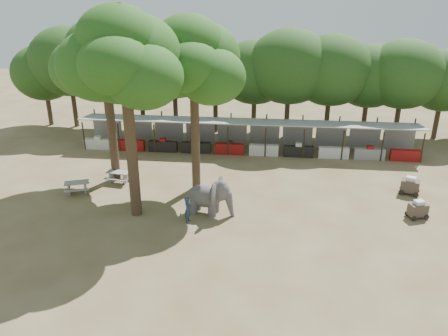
# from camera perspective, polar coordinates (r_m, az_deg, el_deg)

# --- Properties ---
(ground) EXTENTS (100.00, 100.00, 0.00)m
(ground) POSITION_cam_1_polar(r_m,az_deg,el_deg) (24.37, 1.07, -8.94)
(ground) COLOR brown
(ground) RESTS_ON ground
(vendor_stalls) EXTENTS (28.00, 2.99, 2.80)m
(vendor_stalls) POSITION_cam_1_polar(r_m,az_deg,el_deg) (36.48, 3.08, 4.02)
(vendor_stalls) COLOR gray
(vendor_stalls) RESTS_ON ground
(yard_tree_left) EXTENTS (7.10, 6.90, 11.02)m
(yard_tree_left) POSITION_cam_1_polar(r_m,az_deg,el_deg) (30.32, -15.41, 13.15)
(yard_tree_left) COLOR #332316
(yard_tree_left) RESTS_ON ground
(yard_tree_center) EXTENTS (7.10, 6.90, 12.04)m
(yard_tree_center) POSITION_cam_1_polar(r_m,az_deg,el_deg) (24.51, -13.13, 13.71)
(yard_tree_center) COLOR #332316
(yard_tree_center) RESTS_ON ground
(yard_tree_back) EXTENTS (7.10, 6.90, 11.36)m
(yard_tree_back) POSITION_cam_1_polar(r_m,az_deg,el_deg) (27.68, -4.25, 13.76)
(yard_tree_back) COLOR #332316
(yard_tree_back) RESTS_ON ground
(backdrop_trees) EXTENTS (46.46, 5.95, 8.33)m
(backdrop_trees) POSITION_cam_1_polar(r_m,az_deg,el_deg) (40.41, 3.65, 12.17)
(backdrop_trees) COLOR #332316
(backdrop_trees) RESTS_ON ground
(elephant) EXTENTS (3.06, 2.29, 2.29)m
(elephant) POSITION_cam_1_polar(r_m,az_deg,el_deg) (26.21, -1.86, -3.71)
(elephant) COLOR #464344
(elephant) RESTS_ON ground
(handler) EXTENTS (0.43, 0.61, 1.60)m
(handler) POSITION_cam_1_polar(r_m,az_deg,el_deg) (25.49, -4.75, -5.44)
(handler) COLOR #26384C
(handler) RESTS_ON ground
(picnic_table_near) EXTENTS (1.94, 1.84, 0.78)m
(picnic_table_near) POSITION_cam_1_polar(r_m,az_deg,el_deg) (30.67, -18.66, -2.21)
(picnic_table_near) COLOR gray
(picnic_table_near) RESTS_ON ground
(picnic_table_far) EXTENTS (1.77, 1.64, 0.79)m
(picnic_table_far) POSITION_cam_1_polar(r_m,az_deg,el_deg) (31.54, -13.60, -0.92)
(picnic_table_far) COLOR gray
(picnic_table_far) RESTS_ON ground
(cart_front) EXTENTS (1.33, 1.09, 1.13)m
(cart_front) POSITION_cam_1_polar(r_m,az_deg,el_deg) (28.41, 24.00, -4.95)
(cart_front) COLOR #3A2D26
(cart_front) RESTS_ON ground
(cart_back) EXTENTS (1.47, 1.20, 1.23)m
(cart_back) POSITION_cam_1_polar(r_m,az_deg,el_deg) (31.37, 23.12, -2.13)
(cart_back) COLOR #3A2D26
(cart_back) RESTS_ON ground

